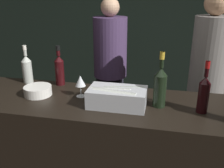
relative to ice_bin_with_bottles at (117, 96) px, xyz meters
name	(u,v)px	position (x,y,z in m)	size (l,w,h in m)	color
wall_back_chalkboard	(145,12)	(-0.05, 2.56, 0.35)	(6.40, 0.06, 2.80)	black
bar_counter	(111,160)	(-0.05, 0.06, -0.56)	(2.42, 0.63, 0.98)	black
ice_bin_with_bottles	(117,96)	(0.00, 0.00, 0.00)	(0.38, 0.22, 0.13)	#B7BABF
bowl_white	(38,90)	(-0.60, 0.06, -0.03)	(0.20, 0.20, 0.07)	silver
wine_glass	(80,81)	(-0.29, 0.10, 0.05)	(0.07, 0.07, 0.16)	silver
champagne_bottle	(160,86)	(0.28, 0.06, 0.08)	(0.08, 0.08, 0.37)	black
white_wine_bottle	(27,68)	(-0.82, 0.30, 0.06)	(0.08, 0.08, 0.31)	#B2B7AD
red_wine_bottle_black_foil	(59,69)	(-0.53, 0.30, 0.07)	(0.07, 0.07, 0.32)	black
red_wine_bottle_tall	(204,93)	(0.54, 0.02, 0.06)	(0.07, 0.07, 0.33)	black
person_in_hoodie	(207,77)	(0.68, 0.79, -0.08)	(0.32, 0.32, 1.72)	black
person_blond_tee	(110,63)	(-0.34, 1.31, -0.14)	(0.39, 0.39, 1.65)	black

